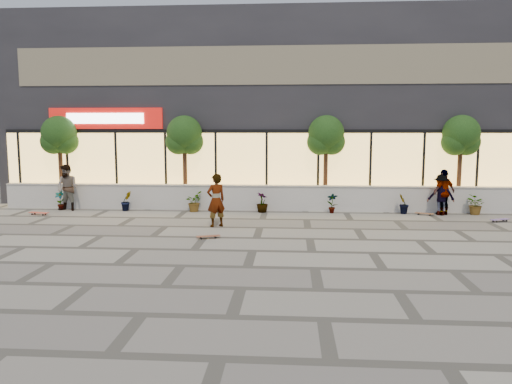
# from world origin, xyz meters

# --- Properties ---
(ground) EXTENTS (80.00, 80.00, 0.00)m
(ground) POSITION_xyz_m (0.00, 0.00, 0.00)
(ground) COLOR gray
(ground) RESTS_ON ground
(planter_wall) EXTENTS (22.00, 0.42, 1.04)m
(planter_wall) POSITION_xyz_m (0.00, 7.00, 0.52)
(planter_wall) COLOR silver
(planter_wall) RESTS_ON ground
(retail_building) EXTENTS (24.00, 9.17, 8.50)m
(retail_building) POSITION_xyz_m (-0.00, 12.49, 4.25)
(retail_building) COLOR #232227
(retail_building) RESTS_ON ground
(shrub_a) EXTENTS (0.43, 0.29, 0.81)m
(shrub_a) POSITION_xyz_m (-8.50, 6.45, 0.41)
(shrub_a) COLOR black
(shrub_a) RESTS_ON ground
(shrub_b) EXTENTS (0.57, 0.57, 0.81)m
(shrub_b) POSITION_xyz_m (-5.70, 6.45, 0.41)
(shrub_b) COLOR black
(shrub_b) RESTS_ON ground
(shrub_c) EXTENTS (0.68, 0.77, 0.81)m
(shrub_c) POSITION_xyz_m (-2.90, 6.45, 0.41)
(shrub_c) COLOR black
(shrub_c) RESTS_ON ground
(shrub_d) EXTENTS (0.64, 0.64, 0.81)m
(shrub_d) POSITION_xyz_m (-0.10, 6.45, 0.41)
(shrub_d) COLOR black
(shrub_d) RESTS_ON ground
(shrub_e) EXTENTS (0.46, 0.35, 0.81)m
(shrub_e) POSITION_xyz_m (2.70, 6.45, 0.41)
(shrub_e) COLOR black
(shrub_e) RESTS_ON ground
(shrub_f) EXTENTS (0.55, 0.57, 0.81)m
(shrub_f) POSITION_xyz_m (5.50, 6.45, 0.41)
(shrub_f) COLOR black
(shrub_f) RESTS_ON ground
(shrub_g) EXTENTS (0.77, 0.84, 0.81)m
(shrub_g) POSITION_xyz_m (8.30, 6.45, 0.41)
(shrub_g) COLOR black
(shrub_g) RESTS_ON ground
(tree_west) EXTENTS (1.60, 1.50, 3.92)m
(tree_west) POSITION_xyz_m (-9.00, 7.70, 2.99)
(tree_west) COLOR #452718
(tree_west) RESTS_ON ground
(tree_midwest) EXTENTS (1.60, 1.50, 3.92)m
(tree_midwest) POSITION_xyz_m (-3.50, 7.70, 2.99)
(tree_midwest) COLOR #452718
(tree_midwest) RESTS_ON ground
(tree_mideast) EXTENTS (1.60, 1.50, 3.92)m
(tree_mideast) POSITION_xyz_m (2.50, 7.70, 2.99)
(tree_mideast) COLOR #452718
(tree_mideast) RESTS_ON ground
(tree_east) EXTENTS (1.60, 1.50, 3.92)m
(tree_east) POSITION_xyz_m (8.00, 7.70, 2.99)
(tree_east) COLOR #452718
(tree_east) RESTS_ON ground
(skater_center) EXTENTS (0.80, 0.73, 1.83)m
(skater_center) POSITION_xyz_m (-1.51, 3.37, 0.91)
(skater_center) COLOR silver
(skater_center) RESTS_ON ground
(skater_left) EXTENTS (1.06, 0.90, 1.90)m
(skater_left) POSITION_xyz_m (-8.10, 6.30, 0.95)
(skater_left) COLOR #9F8466
(skater_left) RESTS_ON ground
(skater_right_near) EXTENTS (1.13, 0.92, 1.80)m
(skater_right_near) POSITION_xyz_m (7.00, 6.30, 0.90)
(skater_right_near) COLOR white
(skater_right_near) RESTS_ON ground
(skater_right_far) EXTENTS (1.05, 0.63, 1.60)m
(skater_right_far) POSITION_xyz_m (6.89, 6.30, 0.80)
(skater_right_far) COLOR maroon
(skater_right_far) RESTS_ON ground
(skateboard_center) EXTENTS (0.75, 0.42, 0.09)m
(skateboard_center) POSITION_xyz_m (-1.48, 1.47, 0.07)
(skateboard_center) COLOR brown
(skateboard_center) RESTS_ON ground
(skateboard_left) EXTENTS (0.85, 0.40, 0.10)m
(skateboard_left) POSITION_xyz_m (-8.80, 5.22, 0.08)
(skateboard_left) COLOR #E73E2B
(skateboard_left) RESTS_ON ground
(skateboard_right_near) EXTENTS (0.71, 0.49, 0.08)m
(skateboard_right_near) POSITION_xyz_m (6.25, 6.20, 0.07)
(skateboard_right_near) COLOR #955A30
(skateboard_right_near) RESTS_ON ground
(skateboard_right_far) EXTENTS (0.81, 0.55, 0.10)m
(skateboard_right_far) POSITION_xyz_m (8.63, 4.99, 0.08)
(skateboard_right_far) COLOR #674E90
(skateboard_right_far) RESTS_ON ground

